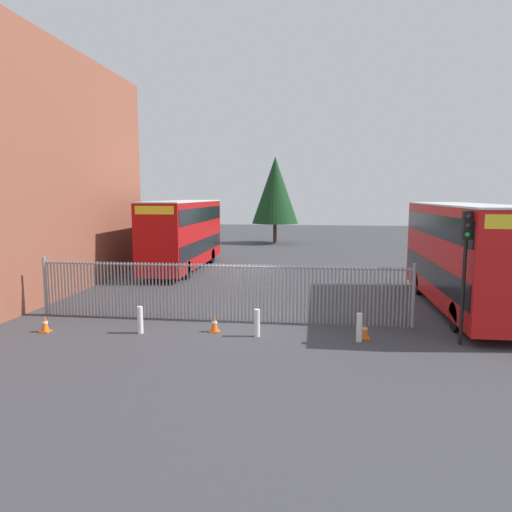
{
  "coord_description": "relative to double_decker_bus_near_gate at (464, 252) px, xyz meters",
  "views": [
    {
      "loc": [
        2.77,
        -17.2,
        4.8
      ],
      "look_at": [
        0.0,
        4.0,
        2.0
      ],
      "focal_mm": 32.89,
      "sensor_mm": 36.0,
      "label": 1
    }
  ],
  "objects": [
    {
      "name": "bollard_near_right",
      "position": [
        -4.62,
        -4.99,
        -1.95
      ],
      "size": [
        0.2,
        0.2,
        0.95
      ],
      "primitive_type": "cylinder",
      "color": "silver",
      "rests_on": "ground"
    },
    {
      "name": "traffic_cone_near_kerb",
      "position": [
        -4.41,
        -4.63,
        -2.13
      ],
      "size": [
        0.34,
        0.34,
        0.59
      ],
      "color": "orange",
      "rests_on": "ground"
    },
    {
      "name": "traffic_cone_by_gate",
      "position": [
        -15.49,
        -5.31,
        -2.13
      ],
      "size": [
        0.34,
        0.34,
        0.59
      ],
      "color": "orange",
      "rests_on": "ground"
    },
    {
      "name": "tree_tall_back",
      "position": [
        -10.2,
        26.06,
        2.81
      ],
      "size": [
        4.55,
        4.55,
        8.49
      ],
      "color": "#4C3823",
      "rests_on": "ground"
    },
    {
      "name": "traffic_cone_mid_forecourt",
      "position": [
        -9.58,
        -4.53,
        -2.13
      ],
      "size": [
        0.34,
        0.34,
        0.59
      ],
      "color": "orange",
      "rests_on": "ground"
    },
    {
      "name": "palisade_fence",
      "position": [
        -9.69,
        -3.04,
        -1.24
      ],
      "size": [
        14.41,
        0.14,
        2.35
      ],
      "color": "gray",
      "rests_on": "ground"
    },
    {
      "name": "double_decker_bus_near_gate",
      "position": [
        0.0,
        0.0,
        0.0
      ],
      "size": [
        2.54,
        10.81,
        4.42
      ],
      "color": "red",
      "rests_on": "ground"
    },
    {
      "name": "ground_plane",
      "position": [
        -8.82,
        4.96,
        -2.42
      ],
      "size": [
        100.0,
        100.0,
        0.0
      ],
      "primitive_type": "plane",
      "color": "#3D3D42"
    },
    {
      "name": "bollard_center_front",
      "position": [
        -8.02,
        -4.88,
        -1.95
      ],
      "size": [
        0.2,
        0.2,
        0.95
      ],
      "primitive_type": "cylinder",
      "color": "silver",
      "rests_on": "ground"
    },
    {
      "name": "traffic_light_kerbside",
      "position": [
        -1.4,
        -4.88,
        0.56
      ],
      "size": [
        0.28,
        0.33,
        4.3
      ],
      "color": "black",
      "rests_on": "ground"
    },
    {
      "name": "double_decker_bus_behind_fence_left",
      "position": [
        -14.53,
        8.89,
        0.0
      ],
      "size": [
        2.54,
        10.81,
        4.42
      ],
      "color": "#B70C0C",
      "rests_on": "ground"
    },
    {
      "name": "bollard_near_left",
      "position": [
        -12.11,
        -5.02,
        -1.95
      ],
      "size": [
        0.2,
        0.2,
        0.95
      ],
      "primitive_type": "cylinder",
      "color": "silver",
      "rests_on": "ground"
    }
  ]
}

